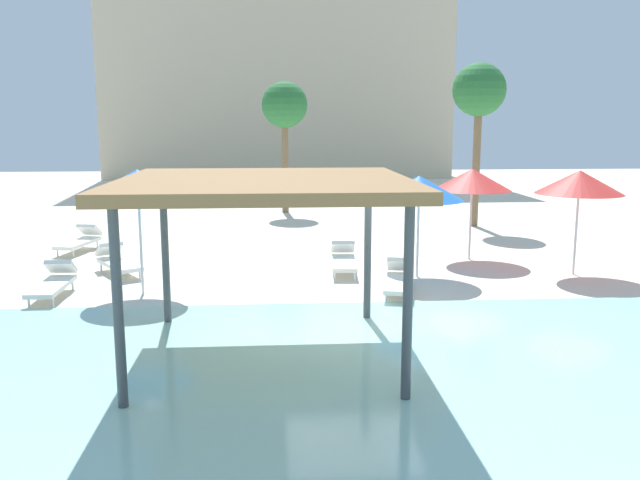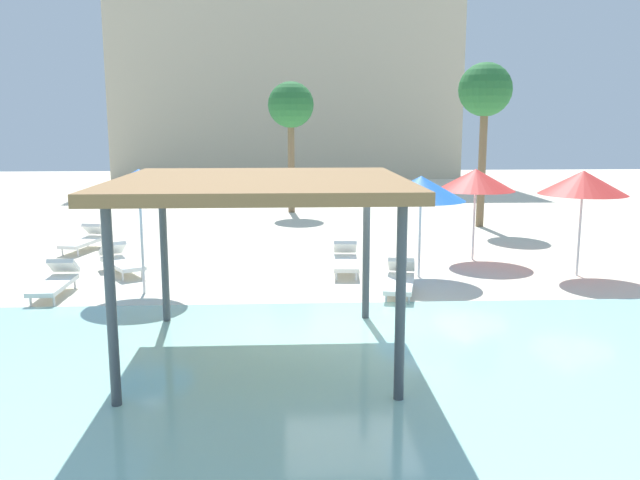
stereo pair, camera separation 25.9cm
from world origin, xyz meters
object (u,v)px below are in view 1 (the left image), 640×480
object	(u,v)px
beach_umbrella_blue_5	(138,183)
lounge_chair_3	(399,279)
lounge_chair_1	(81,240)
beach_umbrella_blue_3	(419,188)
palm_tree_1	(285,107)
lounge_chair_6	(344,259)
lounge_chair_5	(54,282)
beach_umbrella_red_7	(472,180)
beach_umbrella_red_4	(579,182)
lounge_chair_2	(117,261)
shade_pavilion	(265,189)
palm_tree_2	(479,93)

from	to	relation	value
beach_umbrella_blue_5	lounge_chair_3	distance (m)	6.14
lounge_chair_1	beach_umbrella_blue_3	bearing A→B (deg)	79.51
beach_umbrella_blue_5	palm_tree_1	distance (m)	13.83
lounge_chair_6	lounge_chair_5	bearing A→B (deg)	-69.66
beach_umbrella_blue_5	beach_umbrella_red_7	distance (m)	9.01
beach_umbrella_blue_3	beach_umbrella_red_4	xyz separation A→B (m)	(4.00, -0.04, 0.12)
lounge_chair_5	palm_tree_1	xyz separation A→B (m)	(5.35, 13.35, 4.05)
beach_umbrella_red_7	palm_tree_1	bearing A→B (deg)	116.35
lounge_chair_2	lounge_chair_3	bearing A→B (deg)	38.27
beach_umbrella_blue_3	palm_tree_1	xyz separation A→B (m)	(-3.05, 12.02, 2.17)
beach_umbrella_blue_5	beach_umbrella_blue_3	bearing A→B (deg)	10.88
beach_umbrella_red_4	beach_umbrella_blue_5	size ratio (longest dim) A/B	0.94
shade_pavilion	lounge_chair_2	xyz separation A→B (m)	(-3.85, 6.26, -2.43)
palm_tree_1	beach_umbrella_red_7	bearing A→B (deg)	-63.65
palm_tree_2	lounge_chair_1	bearing A→B (deg)	-163.61
beach_umbrella_blue_3	shade_pavilion	bearing A→B (deg)	-124.05
beach_umbrella_blue_3	beach_umbrella_blue_5	world-z (taller)	beach_umbrella_blue_5
shade_pavilion	palm_tree_2	world-z (taller)	palm_tree_2
lounge_chair_2	lounge_chair_5	world-z (taller)	same
palm_tree_1	lounge_chair_2	bearing A→B (deg)	-111.76
shade_pavilion	lounge_chair_1	xyz separation A→B (m)	(-5.63, 9.36, -2.43)
lounge_chair_1	lounge_chair_5	size ratio (longest dim) A/B	1.04
lounge_chair_6	palm_tree_2	size ratio (longest dim) A/B	0.33
beach_umbrella_red_7	palm_tree_1	xyz separation A→B (m)	(-4.97, 10.03, 2.15)
beach_umbrella_red_4	beach_umbrella_red_7	size ratio (longest dim) A/B	1.04
beach_umbrella_blue_3	beach_umbrella_blue_5	size ratio (longest dim) A/B	0.90
lounge_chair_1	lounge_chair_6	size ratio (longest dim) A/B	1.02
shade_pavilion	beach_umbrella_blue_5	size ratio (longest dim) A/B	1.62
beach_umbrella_red_7	lounge_chair_2	distance (m)	9.69
shade_pavilion	beach_umbrella_blue_3	bearing A→B (deg)	55.95
beach_umbrella_blue_3	lounge_chair_5	bearing A→B (deg)	-170.97
beach_umbrella_red_4	lounge_chair_1	xyz separation A→B (m)	(-13.30, 3.98, -2.00)
lounge_chair_1	lounge_chair_3	world-z (taller)	same
lounge_chair_5	palm_tree_1	distance (m)	14.94
beach_umbrella_red_4	palm_tree_1	size ratio (longest dim) A/B	0.48
beach_umbrella_red_4	beach_umbrella_blue_3	bearing A→B (deg)	179.40
beach_umbrella_blue_3	lounge_chair_3	world-z (taller)	beach_umbrella_blue_3
shade_pavilion	lounge_chair_6	size ratio (longest dim) A/B	2.35
beach_umbrella_red_7	lounge_chair_3	distance (m)	4.85
lounge_chair_1	palm_tree_2	xyz separation A→B (m)	(13.12, 3.86, 4.46)
palm_tree_2	lounge_chair_3	bearing A→B (deg)	-115.93
lounge_chair_2	lounge_chair_6	xyz separation A→B (m)	(5.74, -0.21, 0.00)
beach_umbrella_red_4	lounge_chair_2	world-z (taller)	beach_umbrella_red_4
lounge_chair_1	lounge_chair_2	size ratio (longest dim) A/B	1.03
shade_pavilion	beach_umbrella_blue_3	size ratio (longest dim) A/B	1.81
beach_umbrella_red_4	lounge_chair_6	distance (m)	6.15
shade_pavilion	beach_umbrella_blue_5	bearing A→B (deg)	123.99
lounge_chair_1	lounge_chair_2	world-z (taller)	same
beach_umbrella_blue_5	palm_tree_1	world-z (taller)	palm_tree_1
lounge_chair_3	palm_tree_1	bearing A→B (deg)	-157.56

